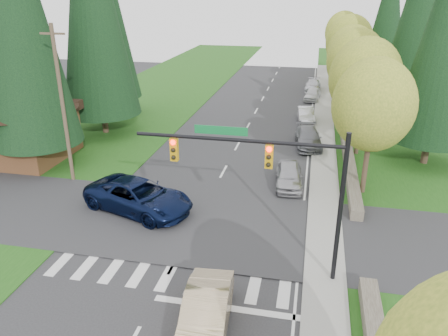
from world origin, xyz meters
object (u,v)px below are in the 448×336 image
(parked_car_a, at_px, (289,176))
(sedan_champagne, at_px, (206,314))
(parked_car_e, at_px, (313,85))
(parked_car_c, at_px, (306,115))
(suv_navy, at_px, (139,196))
(parked_car_d, at_px, (312,94))
(parked_car_b, at_px, (308,138))

(parked_car_a, bearing_deg, sedan_champagne, -103.95)
(sedan_champagne, bearing_deg, parked_car_e, 80.85)
(parked_car_a, bearing_deg, parked_car_c, 82.79)
(suv_navy, xyz_separation_m, parked_car_d, (9.15, 29.07, -0.23))
(sedan_champagne, relative_size, parked_car_c, 1.15)
(parked_car_b, relative_size, parked_car_d, 1.22)
(parked_car_b, height_order, parked_car_e, parked_car_b)
(parked_car_c, xyz_separation_m, parked_car_d, (0.45, 8.96, -0.01))
(parked_car_c, bearing_deg, sedan_champagne, -101.82)
(sedan_champagne, distance_m, suv_navy, 10.40)
(suv_navy, distance_m, parked_car_e, 35.30)
(parked_car_b, relative_size, parked_car_e, 1.08)
(suv_navy, xyz_separation_m, parked_car_e, (9.10, 34.11, -0.25))
(parked_car_a, bearing_deg, parked_car_b, 77.76)
(sedan_champagne, bearing_deg, parked_car_b, 76.76)
(parked_car_b, xyz_separation_m, parked_car_c, (-0.45, 7.00, -0.02))
(parked_car_b, bearing_deg, parked_car_a, -103.93)
(sedan_champagne, height_order, parked_car_d, sedan_champagne)
(parked_car_a, bearing_deg, suv_navy, -152.82)
(suv_navy, distance_m, parked_car_d, 30.48)
(sedan_champagne, xyz_separation_m, parked_car_d, (3.10, 37.53, -0.11))
(parked_car_a, xyz_separation_m, parked_car_e, (0.94, 28.95, -0.07))
(suv_navy, xyz_separation_m, parked_car_b, (9.15, 13.11, -0.20))
(suv_navy, relative_size, parked_car_b, 1.35)
(sedan_champagne, height_order, parked_car_b, sedan_champagne)
(parked_car_d, distance_m, parked_car_e, 5.04)
(parked_car_b, distance_m, parked_car_d, 15.96)
(suv_navy, relative_size, parked_car_d, 1.64)
(parked_car_c, relative_size, parked_car_e, 0.93)
(parked_car_b, bearing_deg, parked_car_c, 86.85)
(suv_navy, bearing_deg, parked_car_e, 4.00)
(suv_navy, xyz_separation_m, parked_car_a, (8.16, 5.16, -0.18))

